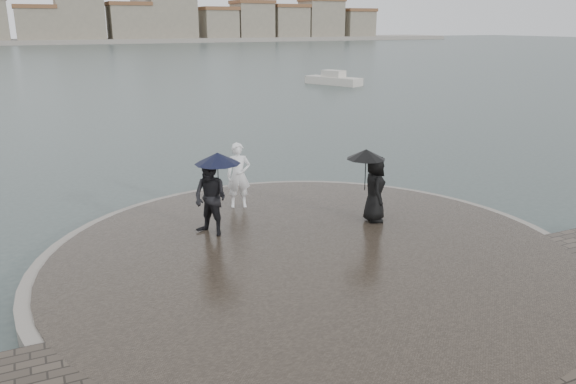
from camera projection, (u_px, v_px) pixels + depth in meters
ground at (403, 340)px, 9.99m from camera, size 400.00×400.00×0.00m
kerb_ring at (312, 260)px, 12.98m from camera, size 12.50×12.50×0.32m
quay_tip at (312, 259)px, 12.97m from camera, size 11.90×11.90×0.36m
statue at (239, 175)px, 15.86m from camera, size 0.78×0.63×1.85m
visitor_left at (212, 189)px, 13.73m from camera, size 1.37×1.25×2.04m
visitor_right at (373, 181)px, 14.65m from camera, size 1.19×1.12×1.95m
far_skyline at (9, 22)px, 144.99m from camera, size 260.00×20.00×37.00m
boats at (165, 93)px, 42.36m from camera, size 36.40×10.83×1.50m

